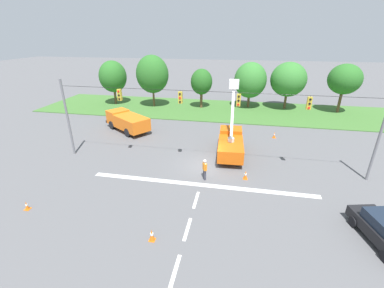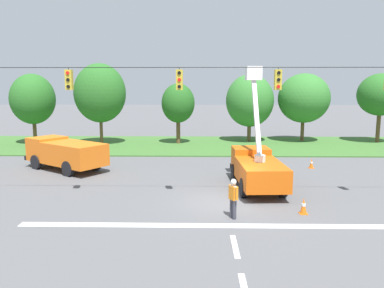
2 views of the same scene
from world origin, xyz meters
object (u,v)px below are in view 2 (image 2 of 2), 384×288
(tree_far_east, at_px, (304,98))
(traffic_cone_mid_left, at_px, (304,206))
(tree_far_west, at_px, (33,99))
(tree_east_end, at_px, (381,95))
(traffic_cone_foreground_right, at_px, (311,163))
(tree_centre, at_px, (178,103))
(utility_truck_support_near, at_px, (65,152))
(tree_west, at_px, (100,93))
(road_worker, at_px, (233,196))
(utility_truck_bucket_lift, at_px, (257,165))
(tree_east, at_px, (250,101))

(tree_far_east, xyz_separation_m, traffic_cone_mid_left, (-5.96, -22.37, -4.14))
(tree_far_west, relative_size, tree_far_east, 0.99)
(tree_far_west, height_order, tree_east_end, tree_east_end)
(tree_east_end, relative_size, traffic_cone_foreground_right, 9.86)
(tree_centre, bearing_deg, traffic_cone_foreground_right, -47.38)
(utility_truck_support_near, height_order, traffic_cone_foreground_right, utility_truck_support_near)
(traffic_cone_foreground_right, bearing_deg, tree_far_east, 77.73)
(tree_west, bearing_deg, utility_truck_support_near, -87.99)
(road_worker, distance_m, traffic_cone_foreground_right, 12.14)
(utility_truck_bucket_lift, distance_m, traffic_cone_foreground_right, 7.03)
(tree_centre, bearing_deg, tree_east, 12.91)
(tree_east, height_order, traffic_cone_mid_left, tree_east)
(tree_east_end, distance_m, utility_truck_support_near, 30.42)
(tree_far_west, distance_m, road_worker, 27.77)
(tree_far_west, bearing_deg, traffic_cone_mid_left, -43.88)
(tree_east_end, bearing_deg, utility_truck_support_near, -154.87)
(tree_far_west, xyz_separation_m, tree_east, (21.54, 1.86, -0.20))
(utility_truck_bucket_lift, height_order, traffic_cone_mid_left, utility_truck_bucket_lift)
(tree_west, xyz_separation_m, traffic_cone_foreground_right, (17.54, -10.27, -4.71))
(tree_far_east, relative_size, traffic_cone_mid_left, 9.37)
(tree_far_west, distance_m, tree_centre, 14.31)
(tree_far_west, height_order, tree_west, tree_west)
(tree_far_east, bearing_deg, traffic_cone_mid_left, -104.92)
(utility_truck_bucket_lift, relative_size, traffic_cone_foreground_right, 9.67)
(tree_centre, distance_m, traffic_cone_foreground_right, 15.24)
(tree_far_west, bearing_deg, tree_east, 4.92)
(utility_truck_support_near, bearing_deg, traffic_cone_mid_left, -32.26)
(tree_far_west, relative_size, utility_truck_bucket_lift, 1.01)
(traffic_cone_foreground_right, bearing_deg, tree_centre, 132.62)
(tree_east, bearing_deg, traffic_cone_foreground_right, -77.55)
(tree_far_west, height_order, utility_truck_bucket_lift, tree_far_west)
(tree_centre, height_order, utility_truck_support_near, tree_centre)
(traffic_cone_foreground_right, xyz_separation_m, traffic_cone_mid_left, (-3.19, -9.63, 0.02))
(traffic_cone_mid_left, bearing_deg, traffic_cone_foreground_right, 71.68)
(tree_far_west, bearing_deg, utility_truck_bucket_lift, -38.89)
(tree_east, relative_size, utility_truck_support_near, 1.06)
(utility_truck_support_near, relative_size, traffic_cone_mid_left, 8.73)
(tree_west, xyz_separation_m, road_worker, (11.11, -20.56, -4.06))
(tree_east_end, bearing_deg, tree_west, -176.43)
(traffic_cone_mid_left, bearing_deg, tree_centre, 108.39)
(tree_east, height_order, tree_far_east, tree_far_east)
(tree_far_west, relative_size, tree_centre, 1.16)
(utility_truck_support_near, bearing_deg, tree_centre, 58.61)
(tree_west, height_order, tree_east_end, tree_west)
(road_worker, xyz_separation_m, traffic_cone_foreground_right, (6.43, 10.28, -0.65))
(tree_far_east, height_order, tree_east_end, tree_far_east)
(traffic_cone_mid_left, bearing_deg, utility_truck_bucket_lift, 108.20)
(tree_centre, xyz_separation_m, tree_east, (7.24, 1.66, 0.21))
(tree_centre, xyz_separation_m, traffic_cone_mid_left, (6.82, -20.51, -3.68))
(tree_east_end, bearing_deg, road_worker, -126.71)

